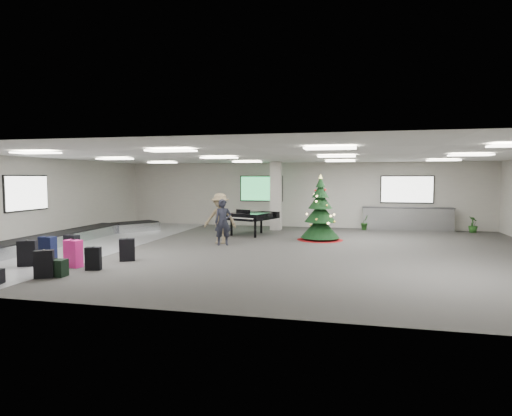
% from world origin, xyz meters
% --- Properties ---
extents(ground, '(18.00, 18.00, 0.00)m').
position_xyz_m(ground, '(0.00, 0.00, 0.00)').
color(ground, '#373532').
rests_on(ground, ground).
extents(room_envelope, '(18.02, 14.02, 3.21)m').
position_xyz_m(room_envelope, '(-0.38, 0.67, 2.33)').
color(room_envelope, '#B9B5A9').
rests_on(room_envelope, ground).
extents(baggage_carousel, '(2.28, 9.71, 0.43)m').
position_xyz_m(baggage_carousel, '(-7.84, -0.08, 0.21)').
color(baggage_carousel, silver).
rests_on(baggage_carousel, ground).
extents(service_counter, '(4.05, 0.65, 1.08)m').
position_xyz_m(service_counter, '(5.00, 6.65, 0.55)').
color(service_counter, silver).
rests_on(service_counter, ground).
extents(suitcase_0, '(0.50, 0.42, 0.70)m').
position_xyz_m(suitcase_0, '(-4.82, -5.27, 0.34)').
color(suitcase_0, black).
rests_on(suitcase_0, ground).
extents(suitcase_1, '(0.43, 0.30, 0.63)m').
position_xyz_m(suitcase_1, '(-4.17, -4.20, 0.31)').
color(suitcase_1, black).
rests_on(suitcase_1, ground).
extents(pink_suitcase, '(0.53, 0.37, 0.77)m').
position_xyz_m(pink_suitcase, '(-4.92, -4.00, 0.37)').
color(pink_suitcase, '#FD218A').
rests_on(pink_suitcase, ground).
extents(suitcase_3, '(0.50, 0.41, 0.68)m').
position_xyz_m(suitcase_3, '(-3.94, -2.88, 0.33)').
color(suitcase_3, black).
rests_on(suitcase_3, ground).
extents(navy_suitcase, '(0.49, 0.31, 0.74)m').
position_xyz_m(navy_suitcase, '(-6.24, -3.38, 0.36)').
color(navy_suitcase, black).
rests_on(navy_suitcase, ground).
extents(suitcase_5, '(0.54, 0.42, 0.74)m').
position_xyz_m(suitcase_5, '(-6.24, -4.18, 0.36)').
color(suitcase_5, black).
rests_on(suitcase_5, ground).
extents(green_duffel, '(0.65, 0.35, 0.44)m').
position_xyz_m(green_duffel, '(-4.71, -5.07, 0.21)').
color(green_duffel, black).
rests_on(green_duffel, ground).
extents(suitcase_8, '(0.48, 0.33, 0.68)m').
position_xyz_m(suitcase_8, '(-6.05, -2.53, 0.33)').
color(suitcase_8, black).
rests_on(suitcase_8, ground).
extents(christmas_tree, '(1.81, 1.81, 2.59)m').
position_xyz_m(christmas_tree, '(1.29, 2.68, 0.89)').
color(christmas_tree, '#6A090B').
rests_on(christmas_tree, ground).
extents(grand_piano, '(2.10, 2.38, 1.13)m').
position_xyz_m(grand_piano, '(-1.68, 3.50, 0.81)').
color(grand_piano, black).
rests_on(grand_piano, ground).
extents(traveler_a, '(0.72, 0.60, 1.67)m').
position_xyz_m(traveler_a, '(-2.06, 0.59, 0.84)').
color(traveler_a, black).
rests_on(traveler_a, ground).
extents(traveler_b, '(1.24, 0.74, 1.87)m').
position_xyz_m(traveler_b, '(-2.28, 0.95, 0.94)').
color(traveler_b, '#7E6B4D').
rests_on(traveler_b, ground).
extents(potted_plant_left, '(0.51, 0.51, 0.72)m').
position_xyz_m(potted_plant_left, '(3.10, 6.40, 0.36)').
color(potted_plant_left, '#123A14').
rests_on(potted_plant_left, ground).
extents(potted_plant_right, '(0.51, 0.51, 0.73)m').
position_xyz_m(potted_plant_right, '(7.77, 6.41, 0.36)').
color(potted_plant_right, '#123A14').
rests_on(potted_plant_right, ground).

